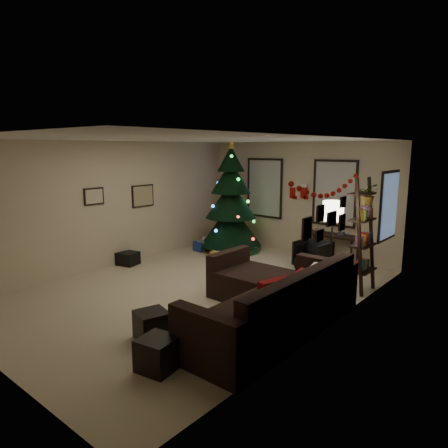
{
  "coord_description": "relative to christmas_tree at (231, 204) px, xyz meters",
  "views": [
    {
      "loc": [
        4.94,
        -5.17,
        2.55
      ],
      "look_at": [
        0.1,
        0.6,
        1.15
      ],
      "focal_mm": 32.84,
      "sensor_mm": 36.0,
      "label": 1
    }
  ],
  "objects": [
    {
      "name": "pillow_red_a",
      "position": [
        3.62,
        -3.55,
        -0.53
      ],
      "size": [
        0.27,
        0.5,
        0.49
      ],
      "primitive_type": "cube",
      "rotation": [
        0.0,
        0.0,
        -0.3
      ],
      "color": "maroon",
      "rests_on": "sofa"
    },
    {
      "name": "gallery",
      "position": [
        3.89,
        -2.74,
        0.4
      ],
      "size": [
        0.03,
        1.25,
        0.54
      ],
      "color": "black",
      "rests_on": "wall_right"
    },
    {
      "name": "pillow_cream",
      "position": [
        3.62,
        -2.48,
        -0.54
      ],
      "size": [
        0.21,
        0.42,
        0.4
      ],
      "primitive_type": "cube",
      "rotation": [
        0.0,
        0.0,
        0.24
      ],
      "color": "beige",
      "rests_on": "sofa"
    },
    {
      "name": "ottoman_far",
      "position": [
        2.93,
        -4.96,
        -0.98
      ],
      "size": [
        0.47,
        0.47,
        0.39
      ],
      "primitive_type": "cube",
      "rotation": [
        0.0,
        0.0,
        0.17
      ],
      "color": "black",
      "rests_on": "floor"
    },
    {
      "name": "window_back_right",
      "position": [
        2.36,
        0.81,
        0.38
      ],
      "size": [
        1.05,
        0.06,
        1.5
      ],
      "color": "#728CB2",
      "rests_on": "wall_back"
    },
    {
      "name": "christmas_tree",
      "position": [
        0.0,
        0.0,
        0.0
      ],
      "size": [
        1.53,
        1.53,
        2.84
      ],
      "rotation": [
        0.0,
        0.0,
        0.05
      ],
      "color": "black",
      "rests_on": "floor"
    },
    {
      "name": "storage_bin",
      "position": [
        -1.0,
        -2.5,
        -1.03
      ],
      "size": [
        0.64,
        0.5,
        0.28
      ],
      "primitive_type": "cube",
      "rotation": [
        0.0,
        0.0,
        0.24
      ],
      "color": "black",
      "rests_on": "floor"
    },
    {
      "name": "floor_lamp",
      "position": [
        3.36,
        -1.39,
        0.22
      ],
      "size": [
        0.35,
        0.35,
        1.67
      ],
      "rotation": [
        0.0,
        0.0,
        0.15
      ],
      "color": "black",
      "rests_on": "floor"
    },
    {
      "name": "art_map",
      "position": [
        -1.07,
        -1.88,
        0.3
      ],
      "size": [
        0.04,
        0.6,
        0.5
      ],
      "color": "black",
      "rests_on": "wall_left"
    },
    {
      "name": "stocking_left",
      "position": [
        1.27,
        0.83,
        0.35
      ],
      "size": [
        0.2,
        0.05,
        0.36
      ],
      "color": "#990F0C",
      "rests_on": "wall_back"
    },
    {
      "name": "wall_right",
      "position": [
        3.91,
        -2.66,
        0.18
      ],
      "size": [
        0.0,
        7.0,
        7.0
      ],
      "primitive_type": "plane",
      "rotation": [
        1.57,
        0.0,
        -1.57
      ],
      "color": "beige",
      "rests_on": "floor"
    },
    {
      "name": "sofa",
      "position": [
        3.21,
        -3.0,
        -0.86
      ],
      "size": [
        2.17,
        3.14,
        0.94
      ],
      "color": "black",
      "rests_on": "floor"
    },
    {
      "name": "window_right_wall",
      "position": [
        3.88,
        -0.11,
        0.33
      ],
      "size": [
        0.06,
        0.9,
        1.3
      ],
      "color": "#728CB2",
      "rests_on": "wall_right"
    },
    {
      "name": "ottoman_near",
      "position": [
        2.27,
        -4.49,
        -0.98
      ],
      "size": [
        0.51,
        0.51,
        0.39
      ],
      "primitive_type": "cube",
      "rotation": [
        0.0,
        0.0,
        -0.29
      ],
      "color": "black",
      "rests_on": "floor"
    },
    {
      "name": "wall_back",
      "position": [
        1.41,
        0.84,
        0.18
      ],
      "size": [
        5.0,
        0.0,
        5.0
      ],
      "primitive_type": "plane",
      "rotation": [
        1.57,
        0.0,
        0.0
      ],
      "color": "beige",
      "rests_on": "floor"
    },
    {
      "name": "wall_left",
      "position": [
        -1.09,
        -2.66,
        0.18
      ],
      "size": [
        0.0,
        7.0,
        7.0
      ],
      "primitive_type": "plane",
      "rotation": [
        1.57,
        0.0,
        1.57
      ],
      "color": "beige",
      "rests_on": "floor"
    },
    {
      "name": "desk_chair",
      "position": [
        2.35,
        -0.09,
        -0.87
      ],
      "size": [
        0.64,
        0.61,
        0.61
      ],
      "primitive_type": "imported",
      "rotation": [
        0.0,
        0.0,
        -0.09
      ],
      "color": "black",
      "rests_on": "floor"
    },
    {
      "name": "stocking_right",
      "position": [
        1.6,
        0.77,
        0.38
      ],
      "size": [
        0.2,
        0.05,
        0.36
      ],
      "color": "#990F0C",
      "rests_on": "wall_back"
    },
    {
      "name": "bookshelf",
      "position": [
        3.71,
        -0.83,
        -0.18
      ],
      "size": [
        0.3,
        0.6,
        2.05
      ],
      "color": "black",
      "rests_on": "floor"
    },
    {
      "name": "window_back_left",
      "position": [
        0.46,
        0.81,
        0.38
      ],
      "size": [
        1.05,
        0.06,
        1.5
      ],
      "color": "#728CB2",
      "rests_on": "wall_back"
    },
    {
      "name": "ceiling",
      "position": [
        1.41,
        -2.66,
        1.53
      ],
      "size": [
        7.0,
        7.0,
        0.0
      ],
      "primitive_type": "plane",
      "rotation": [
        3.14,
        0.0,
        0.0
      ],
      "color": "white",
      "rests_on": "floor"
    },
    {
      "name": "presents",
      "position": [
        -0.0,
        -0.35,
        -1.07
      ],
      "size": [
        1.5,
        1.0,
        0.28
      ],
      "rotation": [
        0.0,
        0.0,
        -0.22
      ],
      "color": "#14591E",
      "rests_on": "floor"
    },
    {
      "name": "art_abstract",
      "position": [
        -1.07,
        -3.15,
        0.4
      ],
      "size": [
        0.04,
        0.45,
        0.35
      ],
      "color": "black",
      "rests_on": "wall_left"
    },
    {
      "name": "floor",
      "position": [
        1.41,
        -2.66,
        -1.17
      ],
      "size": [
        7.0,
        7.0,
        0.0
      ],
      "primitive_type": "plane",
      "color": "beige",
      "rests_on": "ground"
    },
    {
      "name": "potted_plant",
      "position": [
        3.71,
        -0.74,
        0.64
      ],
      "size": [
        0.53,
        0.49,
        0.49
      ],
      "primitive_type": "imported",
      "rotation": [
        0.0,
        0.0,
        0.27
      ],
      "color": "#4C4C4C",
      "rests_on": "bookshelf"
    },
    {
      "name": "pillow_red_b",
      "position": [
        3.62,
        -2.92,
        -0.53
      ],
      "size": [
        0.18,
        0.42,
        0.4
      ],
      "primitive_type": "cube",
      "rotation": [
        0.0,
        0.0,
        0.19
      ],
      "color": "maroon",
      "rests_on": "sofa"
    },
    {
      "name": "garland",
      "position": [
        3.86,
        -2.68,
        0.86
      ],
      "size": [
        0.08,
        1.9,
        0.3
      ],
      "primitive_type": null,
      "color": "#A5140C",
      "rests_on": "wall_right"
    },
    {
      "name": "desk",
      "position": [
        2.46,
        0.56,
        -0.59
      ],
      "size": [
        1.22,
        0.44,
        0.66
      ],
      "color": "black",
      "rests_on": "floor"
    }
  ]
}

